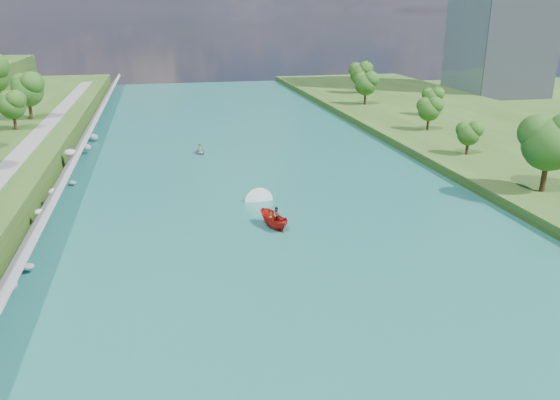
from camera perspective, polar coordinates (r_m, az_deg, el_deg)
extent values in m
plane|color=#2D5119|center=(54.60, 1.94, -5.73)|extent=(260.00, 260.00, 0.00)
cube|color=#195C5F|center=(72.78, -1.94, 0.80)|extent=(55.00, 240.00, 0.10)
cube|color=slate|center=(72.42, -22.50, 0.66)|extent=(3.54, 236.00, 4.05)
ellipsoid|color=gray|center=(50.55, -26.35, -7.98)|extent=(1.12, 1.27, 0.86)
ellipsoid|color=gray|center=(55.43, -24.80, -6.35)|extent=(1.04, 0.88, 0.62)
ellipsoid|color=gray|center=(65.92, -23.85, -1.17)|extent=(1.01, 1.07, 0.71)
ellipsoid|color=gray|center=(71.55, -22.50, 0.79)|extent=(1.40, 1.72, 0.89)
ellipsoid|color=gray|center=(80.56, -20.87, 1.70)|extent=(0.99, 0.81, 0.57)
ellipsoid|color=gray|center=(88.41, -21.08, 4.63)|extent=(1.80, 2.09, 1.07)
ellipsoid|color=gray|center=(97.70, -19.57, 5.20)|extent=(1.58, 1.34, 1.22)
ellipsoid|color=gray|center=(107.35, -18.94, 6.21)|extent=(1.71, 1.49, 1.28)
ellipsoid|color=#204A13|center=(104.72, -26.17, 8.74)|extent=(4.81, 4.81, 8.01)
ellipsoid|color=#204A13|center=(113.86, -24.86, 10.23)|extent=(6.23, 6.23, 10.39)
ellipsoid|color=#204A13|center=(74.63, 26.29, 5.05)|extent=(6.96, 6.96, 11.60)
ellipsoid|color=#204A13|center=(90.58, 19.11, 6.44)|extent=(3.78, 3.78, 6.29)
ellipsoid|color=#204A13|center=(107.47, 15.31, 8.98)|extent=(4.44, 4.44, 7.40)
ellipsoid|color=#204A13|center=(123.82, 15.63, 10.15)|extent=(4.27, 4.27, 7.11)
ellipsoid|color=#204A13|center=(135.00, 8.94, 11.76)|extent=(5.52, 5.52, 9.19)
ellipsoid|color=#204A13|center=(153.68, 8.38, 12.82)|extent=(6.02, 6.02, 10.04)
imported|color=#AF150E|center=(60.69, -0.70, -2.05)|extent=(3.29, 5.07, 1.83)
imported|color=#66605B|center=(60.12, -1.00, -1.88)|extent=(0.79, 0.64, 1.88)
imported|color=#66605B|center=(61.12, -0.34, -1.55)|extent=(1.05, 0.93, 1.81)
cube|color=white|center=(63.76, -1.25, -1.83)|extent=(0.90, 5.00, 0.06)
imported|color=gray|center=(93.79, -8.37, 5.06)|extent=(2.58, 3.42, 0.67)
imported|color=#66605B|center=(93.65, -8.38, 5.41)|extent=(0.77, 0.62, 1.37)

